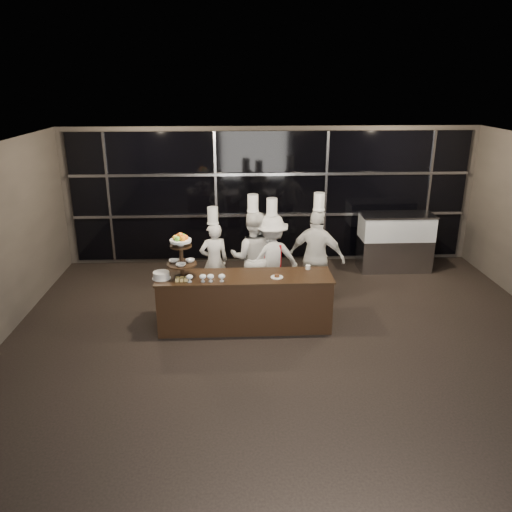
{
  "coord_description": "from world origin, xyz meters",
  "views": [
    {
      "loc": [
        -0.83,
        -5.76,
        3.9
      ],
      "look_at": [
        -0.46,
        2.03,
        1.15
      ],
      "focal_mm": 35.0,
      "sensor_mm": 36.0,
      "label": 1
    }
  ],
  "objects_px": {
    "display_stand": "(181,252)",
    "chef_c": "(271,259)",
    "chef_b": "(253,257)",
    "chef_d": "(317,257)",
    "display_case": "(395,239)",
    "chef_a": "(214,260)",
    "layer_cake": "(161,275)",
    "buffet_counter": "(245,301)"
  },
  "relations": [
    {
      "from": "chef_a",
      "to": "chef_c",
      "type": "relative_size",
      "value": 0.9
    },
    {
      "from": "buffet_counter",
      "to": "chef_b",
      "type": "relative_size",
      "value": 1.4
    },
    {
      "from": "display_case",
      "to": "chef_a",
      "type": "xyz_separation_m",
      "value": [
        -3.84,
        -1.38,
        0.09
      ]
    },
    {
      "from": "chef_b",
      "to": "chef_c",
      "type": "distance_m",
      "value": 0.33
    },
    {
      "from": "layer_cake",
      "to": "chef_d",
      "type": "distance_m",
      "value": 2.83
    },
    {
      "from": "buffet_counter",
      "to": "layer_cake",
      "type": "height_order",
      "value": "layer_cake"
    },
    {
      "from": "display_stand",
      "to": "chef_d",
      "type": "xyz_separation_m",
      "value": [
        2.33,
        0.92,
        -0.44
      ]
    },
    {
      "from": "chef_c",
      "to": "display_stand",
      "type": "bearing_deg",
      "value": -146.29
    },
    {
      "from": "display_stand",
      "to": "chef_d",
      "type": "distance_m",
      "value": 2.54
    },
    {
      "from": "buffet_counter",
      "to": "chef_a",
      "type": "height_order",
      "value": "chef_a"
    },
    {
      "from": "chef_c",
      "to": "chef_d",
      "type": "distance_m",
      "value": 0.82
    },
    {
      "from": "chef_a",
      "to": "layer_cake",
      "type": "bearing_deg",
      "value": -122.62
    },
    {
      "from": "buffet_counter",
      "to": "chef_c",
      "type": "bearing_deg",
      "value": 63.07
    },
    {
      "from": "buffet_counter",
      "to": "display_stand",
      "type": "distance_m",
      "value": 1.33
    },
    {
      "from": "chef_b",
      "to": "chef_d",
      "type": "xyz_separation_m",
      "value": [
        1.15,
        -0.12,
        0.02
      ]
    },
    {
      "from": "display_case",
      "to": "chef_d",
      "type": "distance_m",
      "value": 2.58
    },
    {
      "from": "display_stand",
      "to": "chef_b",
      "type": "relative_size",
      "value": 0.37
    },
    {
      "from": "chef_a",
      "to": "chef_d",
      "type": "height_order",
      "value": "chef_d"
    },
    {
      "from": "display_stand",
      "to": "display_case",
      "type": "relative_size",
      "value": 0.49
    },
    {
      "from": "layer_cake",
      "to": "chef_b",
      "type": "height_order",
      "value": "chef_b"
    },
    {
      "from": "chef_a",
      "to": "buffet_counter",
      "type": "bearing_deg",
      "value": -65.88
    },
    {
      "from": "display_stand",
      "to": "chef_a",
      "type": "relative_size",
      "value": 0.42
    },
    {
      "from": "chef_c",
      "to": "display_case",
      "type": "bearing_deg",
      "value": 29.14
    },
    {
      "from": "display_stand",
      "to": "display_case",
      "type": "height_order",
      "value": "display_stand"
    },
    {
      "from": "display_stand",
      "to": "chef_c",
      "type": "xyz_separation_m",
      "value": [
        1.51,
        1.01,
        -0.5
      ]
    },
    {
      "from": "display_case",
      "to": "chef_b",
      "type": "xyz_separation_m",
      "value": [
        -3.12,
        -1.53,
        0.19
      ]
    },
    {
      "from": "display_case",
      "to": "chef_a",
      "type": "height_order",
      "value": "chef_a"
    },
    {
      "from": "display_stand",
      "to": "chef_d",
      "type": "relative_size",
      "value": 0.36
    },
    {
      "from": "chef_a",
      "to": "chef_d",
      "type": "bearing_deg",
      "value": -8.18
    },
    {
      "from": "layer_cake",
      "to": "display_case",
      "type": "height_order",
      "value": "display_case"
    },
    {
      "from": "display_stand",
      "to": "chef_c",
      "type": "height_order",
      "value": "chef_c"
    },
    {
      "from": "display_stand",
      "to": "layer_cake",
      "type": "height_order",
      "value": "display_stand"
    },
    {
      "from": "layer_cake",
      "to": "chef_d",
      "type": "height_order",
      "value": "chef_d"
    },
    {
      "from": "chef_b",
      "to": "chef_d",
      "type": "relative_size",
      "value": 0.98
    },
    {
      "from": "buffet_counter",
      "to": "chef_d",
      "type": "relative_size",
      "value": 1.37
    },
    {
      "from": "display_stand",
      "to": "chef_c",
      "type": "bearing_deg",
      "value": 33.71
    },
    {
      "from": "chef_b",
      "to": "display_case",
      "type": "bearing_deg",
      "value": 26.04
    },
    {
      "from": "buffet_counter",
      "to": "chef_b",
      "type": "bearing_deg",
      "value": 80.13
    },
    {
      "from": "chef_a",
      "to": "chef_d",
      "type": "distance_m",
      "value": 1.88
    },
    {
      "from": "chef_c",
      "to": "chef_a",
      "type": "bearing_deg",
      "value": 170.15
    },
    {
      "from": "chef_d",
      "to": "buffet_counter",
      "type": "bearing_deg",
      "value": -145.18
    },
    {
      "from": "chef_c",
      "to": "chef_d",
      "type": "bearing_deg",
      "value": -6.01
    }
  ]
}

